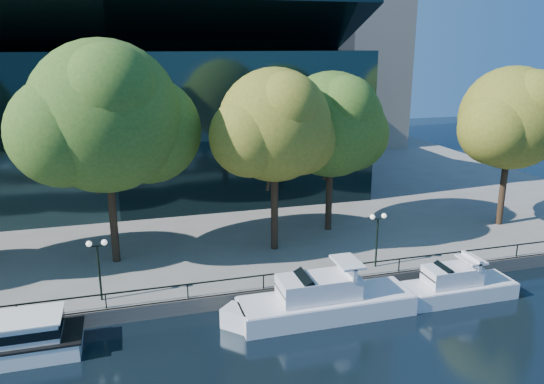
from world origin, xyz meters
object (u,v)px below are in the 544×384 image
object	(u,v)px
tree_4	(333,127)
tree_5	(513,120)
cruiser_far	(451,286)
lamp_2	(378,228)
cruiser_near	(319,300)
tree_2	(108,120)
lamp_1	(98,256)
tree_3	(277,128)

from	to	relation	value
tree_4	tree_5	world-z (taller)	tree_5
cruiser_far	lamp_2	size ratio (longest dim) A/B	2.28
cruiser_near	tree_2	world-z (taller)	tree_2
tree_5	lamp_2	size ratio (longest dim) A/B	3.46
cruiser_far	lamp_2	world-z (taller)	lamp_2
cruiser_near	lamp_2	size ratio (longest dim) A/B	3.07
cruiser_far	tree_4	xyz separation A→B (m)	(-3.66, 12.64, 9.05)
cruiser_near	lamp_1	world-z (taller)	lamp_1
tree_2	tree_3	size ratio (longest dim) A/B	1.14
tree_5	lamp_1	size ratio (longest dim) A/B	3.46
cruiser_far	tree_4	size ratio (longest dim) A/B	0.68
tree_3	lamp_2	world-z (taller)	tree_3
cruiser_near	lamp_2	world-z (taller)	lamp_2
tree_2	lamp_2	world-z (taller)	tree_2
cruiser_near	tree_4	bearing A→B (deg)	65.16
tree_3	lamp_1	xyz separation A→B (m)	(-13.15, -5.32, -6.66)
cruiser_far	tree_4	bearing A→B (deg)	106.15
cruiser_near	lamp_2	bearing A→B (deg)	34.43
cruiser_near	tree_4	world-z (taller)	tree_4
cruiser_far	tree_5	size ratio (longest dim) A/B	0.66
lamp_1	cruiser_far	bearing A→B (deg)	-10.69
lamp_1	tree_5	bearing A→B (deg)	9.10
cruiser_near	tree_3	world-z (taller)	tree_3
tree_5	lamp_2	distance (m)	17.33
tree_5	lamp_1	distance (m)	35.27
tree_5	cruiser_far	bearing A→B (deg)	-140.11
tree_3	lamp_2	xyz separation A→B (m)	(5.94, -5.32, -6.66)
cruiser_far	tree_3	bearing A→B (deg)	134.57
cruiser_near	tree_4	distance (m)	16.34
cruiser_near	cruiser_far	size ratio (longest dim) A/B	1.35
tree_5	lamp_1	bearing A→B (deg)	-170.90
tree_4	lamp_2	distance (m)	10.32
cruiser_near	tree_2	xyz separation A→B (m)	(-12.02, 10.19, 10.46)
tree_3	tree_4	bearing A→B (deg)	27.94
tree_2	tree_3	world-z (taller)	tree_2
cruiser_near	tree_4	size ratio (longest dim) A/B	0.91
tree_5	lamp_2	xyz separation A→B (m)	(-15.16, -5.49, -6.36)
cruiser_far	tree_3	size ratio (longest dim) A/B	0.65
tree_2	tree_5	world-z (taller)	tree_2
cruiser_far	tree_5	bearing A→B (deg)	39.89
tree_5	lamp_1	xyz separation A→B (m)	(-34.25, -5.49, -6.36)
lamp_2	tree_4	bearing A→B (deg)	91.15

